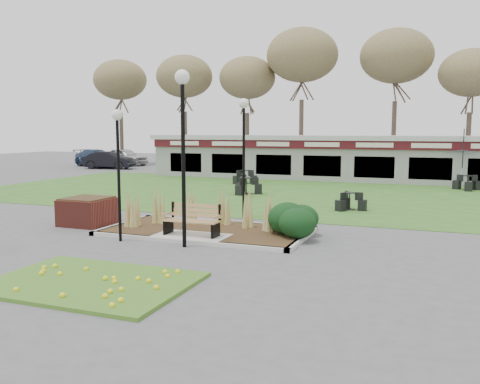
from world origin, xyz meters
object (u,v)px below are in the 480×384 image
(car_silver, at_px, (125,157))
(car_black, at_px, (109,160))
(bistro_set_a, at_px, (244,179))
(patio_umbrella, at_px, (462,163))
(lamp_post_mid_left, at_px, (118,146))
(car_blue, at_px, (97,158))
(bistro_set_b, at_px, (349,204))
(bistro_set_c, at_px, (246,189))
(brick_planter, at_px, (87,211))
(food_pavilion, at_px, (327,157))
(park_bench, at_px, (193,219))
(lamp_post_mid_right, at_px, (244,131))
(bistro_set_d, at_px, (467,185))
(lamp_post_near_right, at_px, (183,119))

(car_silver, bearing_deg, car_black, -150.82)
(bistro_set_a, xyz_separation_m, patio_umbrella, (12.24, 2.36, 1.12))
(lamp_post_mid_left, height_order, car_blue, lamp_post_mid_left)
(car_silver, bearing_deg, bistro_set_b, -116.71)
(bistro_set_c, relative_size, car_silver, 0.33)
(bistro_set_c, bearing_deg, brick_planter, -102.47)
(food_pavilion, bearing_deg, patio_umbrella, -13.63)
(park_bench, height_order, patio_umbrella, patio_umbrella)
(bistro_set_c, height_order, car_silver, car_silver)
(lamp_post_mid_left, relative_size, bistro_set_b, 2.85)
(bistro_set_c, bearing_deg, park_bench, -78.09)
(lamp_post_mid_right, relative_size, car_silver, 0.93)
(bistro_set_c, bearing_deg, car_silver, 138.15)
(brick_planter, relative_size, car_black, 0.34)
(bistro_set_d, height_order, car_blue, car_blue)
(car_silver, bearing_deg, lamp_post_near_right, -130.82)
(park_bench, bearing_deg, bistro_set_d, 63.10)
(park_bench, bearing_deg, lamp_post_near_right, -76.56)
(food_pavilion, distance_m, car_blue, 22.15)
(bistro_set_a, bearing_deg, bistro_set_b, -47.00)
(bistro_set_a, height_order, car_silver, car_silver)
(car_blue, bearing_deg, food_pavilion, -80.07)
(bistro_set_c, bearing_deg, car_blue, 144.51)
(park_bench, xyz_separation_m, patio_umbrella, (8.10, 17.75, 0.81))
(bistro_set_d, bearing_deg, bistro_set_b, -117.74)
(lamp_post_near_right, xyz_separation_m, car_black, (-19.32, 23.65, -2.80))
(lamp_post_mid_right, distance_m, bistro_set_a, 12.61)
(park_bench, height_order, food_pavilion, food_pavilion)
(bistro_set_c, bearing_deg, patio_umbrella, 34.82)
(park_bench, distance_m, bistro_set_b, 8.01)
(lamp_post_near_right, xyz_separation_m, car_silver, (-20.55, 27.80, -2.73))
(park_bench, relative_size, lamp_post_mid_left, 0.45)
(food_pavilion, height_order, lamp_post_mid_left, lamp_post_mid_left)
(park_bench, height_order, bistro_set_d, park_bench)
(food_pavilion, height_order, lamp_post_mid_right, lamp_post_mid_right)
(bistro_set_a, bearing_deg, car_black, 154.21)
(food_pavilion, xyz_separation_m, lamp_post_near_right, (0.25, -20.76, 2.05))
(brick_planter, bearing_deg, car_blue, 126.08)
(bistro_set_b, distance_m, car_blue, 30.45)
(bistro_set_a, bearing_deg, car_silver, 144.87)
(bistro_set_c, height_order, car_black, car_black)
(bistro_set_a, bearing_deg, patio_umbrella, 10.92)
(bistro_set_b, relative_size, car_black, 0.31)
(brick_planter, distance_m, lamp_post_mid_right, 6.15)
(bistro_set_a, relative_size, bistro_set_c, 0.99)
(bistro_set_b, xyz_separation_m, car_silver, (-23.78, 19.55, 0.54))
(brick_planter, distance_m, car_black, 26.32)
(brick_planter, xyz_separation_m, bistro_set_d, (12.73, 15.67, -0.19))
(brick_planter, distance_m, bistro_set_d, 20.19)
(car_blue, bearing_deg, car_silver, -7.49)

